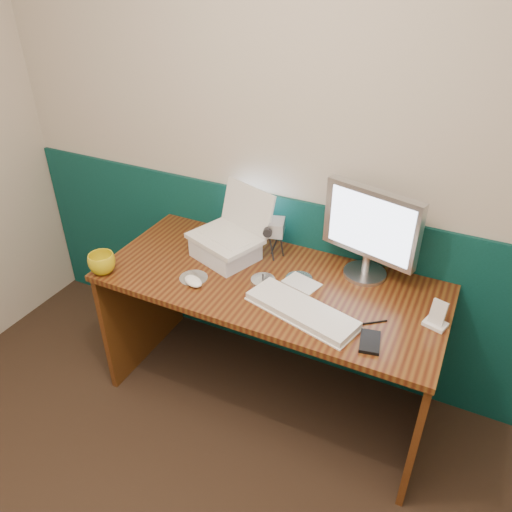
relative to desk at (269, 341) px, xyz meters
The scene contains 19 objects.
back_wall 0.95m from the desk, 83.86° to the left, with size 3.50×0.04×2.50m, color #BAAE9D.
wainscot 0.38m from the desk, 83.66° to the left, with size 3.48×0.02×1.00m, color #07322E.
desk is the anchor object (origin of this frame).
laptop_riser 0.52m from the desk, 163.42° to the left, with size 0.28×0.24×0.10m, color silver.
laptop 0.68m from the desk, 163.42° to the left, with size 0.32×0.25×0.27m, color silver, non-canonical shape.
monitor 0.75m from the desk, 32.04° to the left, with size 0.46×0.13×0.46m, color #B5B6BA, non-canonical shape.
keyboard 0.48m from the desk, 36.40° to the right, with size 0.49×0.16×0.03m, color white.
mouse_right 0.57m from the desk, 36.20° to the right, with size 0.10×0.06×0.03m, color white.
mouse_left 0.53m from the desk, 148.95° to the right, with size 0.11×0.06×0.04m, color white.
mug 0.90m from the desk, 158.88° to the right, with size 0.13×0.13×0.10m, color gold.
camcorder 0.51m from the desk, 106.73° to the left, with size 0.08×0.12×0.19m, color #A4A3A8, non-canonical shape.
cd_spindle 0.39m from the desk, 121.91° to the right, with size 0.11×0.11×0.02m, color silver.
cd_loose_a 0.52m from the desk, 157.28° to the right, with size 0.13×0.13×0.00m, color #B4BEC5.
cd_loose_b 0.40m from the desk, 32.64° to the left, with size 0.13×0.13×0.00m, color #B1B8C2.
pen 0.64m from the desk, 10.54° to the right, with size 0.01×0.01×0.13m, color black.
papers 0.40m from the desk, 16.63° to the left, with size 0.16×0.11×0.00m, color white.
dock 0.83m from the desk, ahead, with size 0.09×0.07×0.02m, color white.
music_player 0.86m from the desk, ahead, with size 0.06×0.01×0.11m, color silver.
pda 0.69m from the desk, 22.27° to the right, with size 0.08×0.13×0.02m, color black.
Camera 1 is at (0.73, -0.35, 2.09)m, focal length 35.00 mm.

